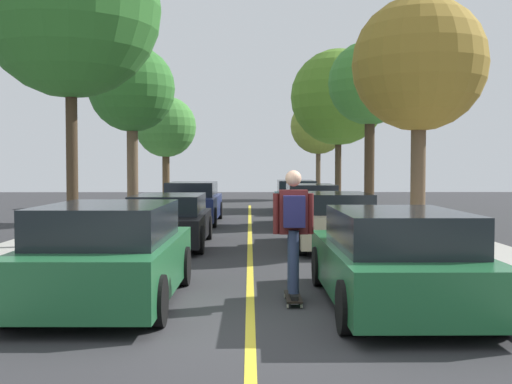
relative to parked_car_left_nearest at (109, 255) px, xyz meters
name	(u,v)px	position (x,y,z in m)	size (l,w,h in m)	color
ground	(250,326)	(2.01, -1.27, -0.70)	(80.00, 80.00, 0.00)	#2D2D30
center_line	(250,271)	(2.01, 2.73, -0.70)	(0.12, 39.20, 0.01)	gold
parked_car_left_nearest	(109,255)	(0.00, 0.00, 0.00)	(2.02, 4.07, 1.43)	#1E5B33
parked_car_left_near	(168,220)	(0.00, 6.43, -0.07)	(1.96, 4.22, 1.26)	black
parked_car_left_far	(192,203)	(0.00, 12.73, -0.01)	(1.96, 4.71, 1.42)	navy
parked_car_right_nearest	(395,260)	(4.02, -0.27, -0.04)	(1.97, 4.38, 1.36)	#1E5B33
parked_car_right_near	(333,221)	(4.02, 6.07, -0.05)	(1.97, 4.11, 1.33)	#BCAD89
parked_car_right_far	(311,205)	(4.02, 11.58, -0.03)	(1.86, 4.13, 1.37)	#38383D
parked_car_right_farthest	(296,196)	(4.02, 18.01, -0.04)	(1.93, 4.72, 1.36)	#196066
street_tree_left_nearest	(70,7)	(-2.10, 5.56, 4.89)	(4.15, 4.15, 7.54)	#3D2D1E
street_tree_left_near	(132,90)	(-2.10, 12.97, 3.92)	(3.00, 3.00, 6.03)	brown
street_tree_left_far	(166,127)	(-2.10, 21.66, 3.17)	(2.97, 2.97, 5.25)	#4C3823
street_tree_right_nearest	(419,65)	(6.12, 6.29, 3.71)	(3.26, 3.26, 5.94)	brown
street_tree_right_near	(370,84)	(6.12, 12.46, 4.06)	(2.87, 2.87, 6.11)	#3D2D1E
street_tree_right_far	(338,97)	(6.12, 19.97, 4.45)	(4.43, 4.43, 7.24)	#3D2D1E
street_tree_right_farthest	(318,126)	(6.12, 28.34, 3.65)	(3.33, 3.33, 5.90)	brown
fire_hydrant	(439,246)	(5.52, 2.58, -0.22)	(0.20, 0.20, 0.70)	#B2140F
skateboard	(293,297)	(2.62, 0.00, -0.62)	(0.23, 0.84, 0.10)	black
skateboarder	(293,225)	(2.62, -0.03, 0.43)	(0.58, 0.70, 1.80)	black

